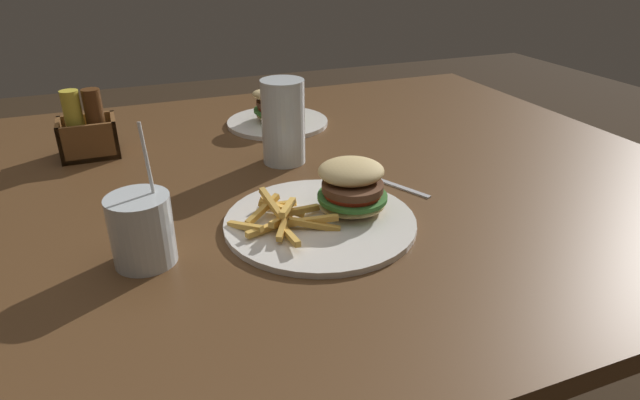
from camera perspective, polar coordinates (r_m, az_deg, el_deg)
name	(u,v)px	position (r m, az deg, el deg)	size (l,w,h in m)	color
dining_table	(286,215)	(1.06, -3.67, -1.57)	(1.57, 1.21, 0.77)	brown
meal_plate_near	(332,207)	(0.85, 1.31, -0.70)	(0.30, 0.30, 0.10)	white
beer_glass	(283,123)	(1.06, -3.93, 8.21)	(0.09, 0.09, 0.17)	silver
juice_glass	(142,233)	(0.78, -18.42, -3.35)	(0.09, 0.09, 0.20)	silver
spoon	(361,170)	(1.03, 4.37, 3.19)	(0.11, 0.19, 0.02)	silver
meal_plate_far	(277,113)	(1.31, -4.65, 9.26)	(0.24, 0.24, 0.10)	white
condiment_caddy	(88,132)	(1.20, -23.54, 6.65)	(0.11, 0.09, 0.14)	brown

